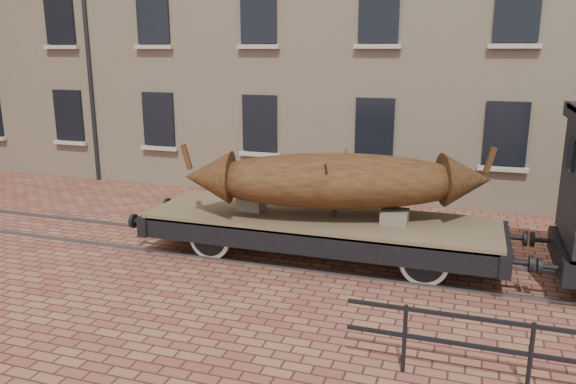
% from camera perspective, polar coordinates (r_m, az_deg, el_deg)
% --- Properties ---
extents(ground, '(90.00, 90.00, 0.00)m').
position_cam_1_polar(ground, '(12.31, -0.22, -6.46)').
color(ground, brown).
extents(rail_track, '(30.00, 1.52, 0.06)m').
position_cam_1_polar(rail_track, '(12.30, -0.22, -6.33)').
color(rail_track, '#59595E').
rests_on(rail_track, ground).
extents(flatcar_wagon, '(8.22, 2.23, 1.24)m').
position_cam_1_polar(flatcar_wagon, '(11.85, 3.26, -3.36)').
color(flatcar_wagon, brown).
rests_on(flatcar_wagon, ground).
extents(iron_boat, '(6.29, 3.14, 1.53)m').
position_cam_1_polar(iron_boat, '(11.51, 4.88, 1.21)').
color(iron_boat, brown).
rests_on(iron_boat, flatcar_wagon).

